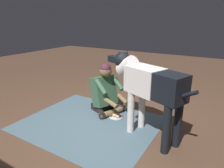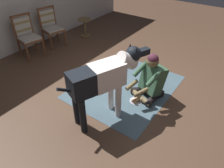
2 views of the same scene
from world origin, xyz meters
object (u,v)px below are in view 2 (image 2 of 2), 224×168
(dining_chair_left_of_pair, at_px, (27,34))
(large_dog, at_px, (104,78))
(dining_chair_right_of_pair, at_px, (51,25))
(person_sitting_on_floor, at_px, (150,80))
(round_side_table, at_px, (85,26))
(hot_dog_on_plate, at_px, (136,100))

(dining_chair_left_of_pair, distance_m, large_dog, 2.86)
(dining_chair_right_of_pair, distance_m, large_dog, 3.10)
(person_sitting_on_floor, relative_size, large_dog, 0.60)
(round_side_table, bearing_deg, person_sitting_on_floor, -116.40)
(person_sitting_on_floor, bearing_deg, dining_chair_right_of_pair, 81.71)
(dining_chair_right_of_pair, distance_m, hot_dog_on_plate, 3.15)
(hot_dog_on_plate, distance_m, round_side_table, 3.19)
(dining_chair_left_of_pair, relative_size, round_side_table, 1.91)
(person_sitting_on_floor, height_order, round_side_table, person_sitting_on_floor)
(dining_chair_left_of_pair, distance_m, dining_chair_right_of_pair, 0.72)
(large_dog, distance_m, hot_dog_on_plate, 0.99)
(large_dog, relative_size, hot_dog_on_plate, 6.06)
(hot_dog_on_plate, bearing_deg, person_sitting_on_floor, -21.18)
(round_side_table, bearing_deg, large_dog, -132.77)
(hot_dog_on_plate, height_order, round_side_table, round_side_table)
(person_sitting_on_floor, height_order, hot_dog_on_plate, person_sitting_on_floor)
(dining_chair_right_of_pair, xyz_separation_m, hot_dog_on_plate, (-0.73, -3.02, -0.52))
(dining_chair_right_of_pair, height_order, round_side_table, dining_chair_right_of_pair)
(dining_chair_left_of_pair, relative_size, person_sitting_on_floor, 1.12)
(dining_chair_left_of_pair, height_order, round_side_table, dining_chair_left_of_pair)
(dining_chair_left_of_pair, distance_m, hot_dog_on_plate, 3.07)
(dining_chair_right_of_pair, relative_size, large_dog, 0.68)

